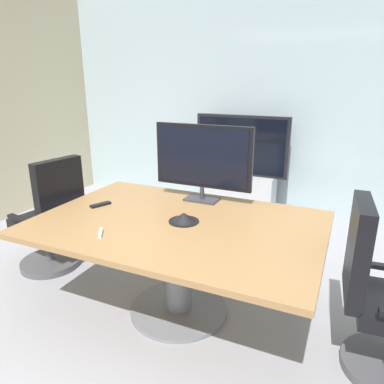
% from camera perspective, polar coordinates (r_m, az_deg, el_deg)
% --- Properties ---
extents(ground_plane, '(7.17, 7.17, 0.00)m').
position_cam_1_polar(ground_plane, '(2.71, -2.41, -22.44)').
color(ground_plane, '#99999E').
extents(wall_back_glass_partition, '(6.17, 0.10, 2.99)m').
position_cam_1_polar(wall_back_glass_partition, '(4.82, 13.42, 14.31)').
color(wall_back_glass_partition, '#9EB2B7').
rests_on(wall_back_glass_partition, ground).
extents(conference_table, '(2.05, 1.37, 0.76)m').
position_cam_1_polar(conference_table, '(2.66, -2.25, -8.05)').
color(conference_table, olive).
rests_on(conference_table, ground).
extents(office_chair_left, '(0.63, 0.61, 1.09)m').
position_cam_1_polar(office_chair_left, '(3.56, -21.52, -4.79)').
color(office_chair_left, '#4C4C51').
rests_on(office_chair_left, ground).
extents(office_chair_right, '(0.61, 0.59, 1.09)m').
position_cam_1_polar(office_chair_right, '(2.50, 28.10, -15.70)').
color(office_chair_right, '#4C4C51').
rests_on(office_chair_right, ground).
extents(tv_monitor, '(0.84, 0.18, 0.64)m').
position_cam_1_polar(tv_monitor, '(2.94, 1.73, 5.38)').
color(tv_monitor, '#333338').
rests_on(tv_monitor, conference_table).
extents(wall_display_unit, '(1.20, 0.36, 1.31)m').
position_cam_1_polar(wall_display_unit, '(4.73, 7.72, 1.59)').
color(wall_display_unit, '#B7BABC').
rests_on(wall_display_unit, ground).
extents(conference_phone, '(0.22, 0.22, 0.07)m').
position_cam_1_polar(conference_phone, '(2.57, -1.32, -4.15)').
color(conference_phone, black).
rests_on(conference_phone, conference_table).
extents(remote_control, '(0.11, 0.18, 0.02)m').
position_cam_1_polar(remote_control, '(2.99, -14.44, -1.97)').
color(remote_control, black).
rests_on(remote_control, conference_table).
extents(whiteboard_marker, '(0.09, 0.12, 0.02)m').
position_cam_1_polar(whiteboard_marker, '(2.45, -14.43, -6.34)').
color(whiteboard_marker, silver).
rests_on(whiteboard_marker, conference_table).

